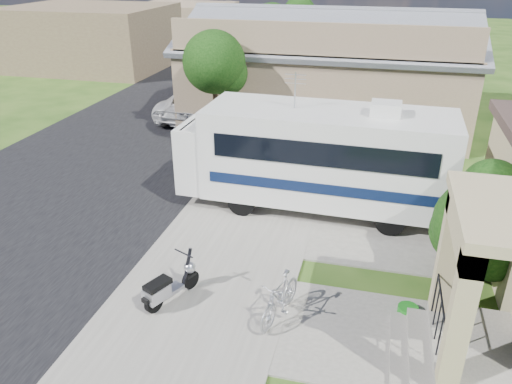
% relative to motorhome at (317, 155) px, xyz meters
% --- Properties ---
extents(ground, '(120.00, 120.00, 0.00)m').
position_rel_motorhome_xyz_m(ground, '(-0.83, -4.52, -1.74)').
color(ground, '#214111').
extents(street_slab, '(9.00, 80.00, 0.02)m').
position_rel_motorhome_xyz_m(street_slab, '(-8.33, 5.48, -1.73)').
color(street_slab, black).
rests_on(street_slab, ground).
extents(sidewalk_slab, '(4.00, 80.00, 0.06)m').
position_rel_motorhome_xyz_m(sidewalk_slab, '(-1.83, 5.48, -1.71)').
color(sidewalk_slab, slate).
rests_on(sidewalk_slab, ground).
extents(driveway_slab, '(7.00, 6.00, 0.05)m').
position_rel_motorhome_xyz_m(driveway_slab, '(0.67, -0.02, -1.72)').
color(driveway_slab, slate).
rests_on(driveway_slab, ground).
extents(walk_slab, '(4.00, 3.00, 0.05)m').
position_rel_motorhome_xyz_m(walk_slab, '(2.17, -5.52, -1.72)').
color(walk_slab, slate).
rests_on(walk_slab, ground).
extents(warehouse, '(12.50, 8.40, 5.04)m').
position_rel_motorhome_xyz_m(warehouse, '(-0.83, 9.45, 0.25)').
color(warehouse, '#826A51').
rests_on(warehouse, ground).
extents(distant_bldg_far, '(10.00, 8.00, 4.00)m').
position_rel_motorhome_xyz_m(distant_bldg_far, '(-17.83, 17.48, 0.26)').
color(distant_bldg_far, brown).
rests_on(distant_bldg_far, ground).
extents(distant_bldg_near, '(8.00, 7.00, 3.20)m').
position_rel_motorhome_xyz_m(distant_bldg_near, '(-15.83, 29.48, -0.14)').
color(distant_bldg_near, '#826A51').
rests_on(distant_bldg_near, ground).
extents(street_tree_a, '(2.44, 2.40, 4.58)m').
position_rel_motorhome_xyz_m(street_tree_a, '(-4.53, 4.53, 1.51)').
color(street_tree_a, black).
rests_on(street_tree_a, ground).
extents(street_tree_b, '(2.44, 2.40, 4.73)m').
position_rel_motorhome_xyz_m(street_tree_b, '(-4.53, 14.53, 1.65)').
color(street_tree_b, black).
rests_on(street_tree_b, ground).
extents(street_tree_c, '(2.44, 2.40, 4.42)m').
position_rel_motorhome_xyz_m(street_tree_c, '(-4.53, 23.53, 1.36)').
color(street_tree_c, black).
rests_on(street_tree_c, ground).
extents(motorhome, '(7.97, 2.75, 4.06)m').
position_rel_motorhome_xyz_m(motorhome, '(0.00, 0.00, 0.00)').
color(motorhome, silver).
rests_on(motorhome, ground).
extents(shrub, '(2.50, 2.39, 3.07)m').
position_rel_motorhome_xyz_m(shrub, '(4.31, -2.73, -0.17)').
color(shrub, black).
rests_on(shrub, ground).
extents(scooter, '(0.88, 1.50, 1.04)m').
position_rel_motorhome_xyz_m(scooter, '(-2.44, -5.48, -1.27)').
color(scooter, black).
rests_on(scooter, ground).
extents(bicycle, '(0.89, 1.74, 1.01)m').
position_rel_motorhome_xyz_m(bicycle, '(0.04, -5.39, -1.24)').
color(bicycle, '#ABABB2').
rests_on(bicycle, ground).
extents(pickup_truck, '(2.88, 5.49, 1.47)m').
position_rel_motorhome_xyz_m(pickup_truck, '(-6.69, 8.09, -1.00)').
color(pickup_truck, silver).
rests_on(pickup_truck, ground).
extents(van, '(3.14, 6.43, 1.80)m').
position_rel_motorhome_xyz_m(van, '(-7.51, 15.56, -0.84)').
color(van, silver).
rests_on(van, ground).
extents(garden_hose, '(0.44, 0.44, 0.20)m').
position_rel_motorhome_xyz_m(garden_hose, '(2.71, -4.60, -1.64)').
color(garden_hose, '#166F17').
rests_on(garden_hose, ground).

